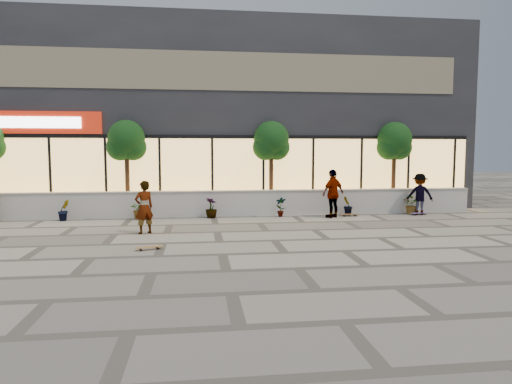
{
  "coord_description": "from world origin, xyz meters",
  "views": [
    {
      "loc": [
        -0.59,
        -11.56,
        2.67
      ],
      "look_at": [
        1.3,
        3.34,
        1.3
      ],
      "focal_mm": 32.0,
      "sensor_mm": 36.0,
      "label": 1
    }
  ],
  "objects": [
    {
      "name": "planter_wall",
      "position": [
        0.0,
        7.0,
        0.52
      ],
      "size": [
        22.0,
        0.42,
        1.04
      ],
      "color": "silver",
      "rests_on": "ground"
    },
    {
      "name": "shrub_f",
      "position": [
        5.5,
        6.45,
        0.41
      ],
      "size": [
        0.55,
        0.57,
        0.81
      ],
      "primitive_type": "imported",
      "rotation": [
        0.0,
        0.0,
        4.1
      ],
      "color": "#113713",
      "rests_on": "ground"
    },
    {
      "name": "skateboard_center",
      "position": [
        -1.93,
        0.79,
        0.07
      ],
      "size": [
        0.76,
        0.43,
        0.09
      ],
      "rotation": [
        0.0,
        0.0,
        0.35
      ],
      "color": "olive",
      "rests_on": "ground"
    },
    {
      "name": "shrub_b",
      "position": [
        -5.7,
        6.45,
        0.41
      ],
      "size": [
        0.57,
        0.57,
        0.81
      ],
      "primitive_type": "imported",
      "rotation": [
        0.0,
        0.0,
        0.82
      ],
      "color": "#113713",
      "rests_on": "ground"
    },
    {
      "name": "retail_building",
      "position": [
        -0.0,
        12.49,
        4.25
      ],
      "size": [
        24.0,
        9.17,
        8.5
      ],
      "color": "#26262B",
      "rests_on": "ground"
    },
    {
      "name": "tree_mideast",
      "position": [
        2.5,
        7.7,
        2.99
      ],
      "size": [
        1.6,
        1.5,
        3.92
      ],
      "color": "#462A19",
      "rests_on": "ground"
    },
    {
      "name": "skater_right_near",
      "position": [
        4.71,
        5.92,
        0.96
      ],
      "size": [
        1.21,
        0.98,
        1.93
      ],
      "primitive_type": "imported",
      "rotation": [
        0.0,
        0.0,
        3.68
      ],
      "color": "silver",
      "rests_on": "ground"
    },
    {
      "name": "tree_east",
      "position": [
        8.0,
        7.7,
        2.99
      ],
      "size": [
        1.6,
        1.5,
        3.92
      ],
      "color": "#462A19",
      "rests_on": "ground"
    },
    {
      "name": "shrub_c",
      "position": [
        -2.9,
        6.45,
        0.41
      ],
      "size": [
        0.68,
        0.77,
        0.81
      ],
      "primitive_type": "imported",
      "rotation": [
        0.0,
        0.0,
        1.64
      ],
      "color": "#113713",
      "rests_on": "ground"
    },
    {
      "name": "skateboard_right_near",
      "position": [
        5.51,
        6.2,
        0.08
      ],
      "size": [
        0.79,
        0.25,
        0.09
      ],
      "rotation": [
        0.0,
        0.0,
        0.07
      ],
      "color": "brown",
      "rests_on": "ground"
    },
    {
      "name": "tree_midwest",
      "position": [
        -3.5,
        7.7,
        2.99
      ],
      "size": [
        1.6,
        1.5,
        3.92
      ],
      "color": "#462A19",
      "rests_on": "ground"
    },
    {
      "name": "shrub_d",
      "position": [
        -0.1,
        6.45,
        0.41
      ],
      "size": [
        0.64,
        0.64,
        0.81
      ],
      "primitive_type": "imported",
      "rotation": [
        0.0,
        0.0,
        2.46
      ],
      "color": "#113713",
      "rests_on": "ground"
    },
    {
      "name": "skater_center",
      "position": [
        -2.33,
        3.26,
        0.86
      ],
      "size": [
        0.75,
        0.68,
        1.71
      ],
      "primitive_type": "imported",
      "rotation": [
        0.0,
        0.0,
        3.7
      ],
      "color": "white",
      "rests_on": "ground"
    },
    {
      "name": "shrub_e",
      "position": [
        2.7,
        6.45,
        0.41
      ],
      "size": [
        0.46,
        0.35,
        0.81
      ],
      "primitive_type": "imported",
      "rotation": [
        0.0,
        0.0,
        3.28
      ],
      "color": "#113713",
      "rests_on": "ground"
    },
    {
      "name": "ground",
      "position": [
        0.0,
        0.0,
        0.0
      ],
      "size": [
        80.0,
        80.0,
        0.0
      ],
      "primitive_type": "plane",
      "color": "#A6A190",
      "rests_on": "ground"
    },
    {
      "name": "skateboard_right_far",
      "position": [
        8.5,
        6.2,
        0.08
      ],
      "size": [
        0.81,
        0.36,
        0.09
      ],
      "rotation": [
        0.0,
        0.0,
        0.22
      ],
      "color": "#6A57A0",
      "rests_on": "ground"
    },
    {
      "name": "shrub_g",
      "position": [
        8.3,
        6.45,
        0.41
      ],
      "size": [
        0.77,
        0.84,
        0.81
      ],
      "primitive_type": "imported",
      "rotation": [
        0.0,
        0.0,
        4.92
      ],
      "color": "#113713",
      "rests_on": "ground"
    },
    {
      "name": "skater_right_far",
      "position": [
        8.53,
        6.3,
        0.86
      ],
      "size": [
        1.22,
        0.86,
        1.72
      ],
      "primitive_type": "imported",
      "rotation": [
        0.0,
        0.0,
        2.92
      ],
      "color": "maroon",
      "rests_on": "ground"
    }
  ]
}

